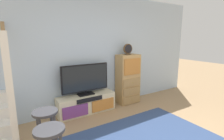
# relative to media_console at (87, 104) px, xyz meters

# --- Properties ---
(back_wall) EXTENTS (6.40, 0.12, 2.70)m
(back_wall) POSITION_rel_media_console_xyz_m (0.30, 0.27, 1.13)
(back_wall) COLOR #A8BCD1
(back_wall) RESTS_ON ground_plane
(media_console) EXTENTS (1.33, 0.38, 0.43)m
(media_console) POSITION_rel_media_console_xyz_m (0.00, 0.00, 0.00)
(media_console) COLOR beige
(media_console) RESTS_ON ground_plane
(television) EXTENTS (1.09, 0.22, 0.70)m
(television) POSITION_rel_media_console_xyz_m (-0.00, 0.02, 0.59)
(television) COLOR black
(television) RESTS_ON media_console
(side_cabinet) EXTENTS (0.58, 0.38, 1.28)m
(side_cabinet) POSITION_rel_media_console_xyz_m (1.18, 0.01, 0.42)
(side_cabinet) COLOR tan
(side_cabinet) RESTS_ON ground_plane
(desk_clock) EXTENTS (0.25, 0.08, 0.27)m
(desk_clock) POSITION_rel_media_console_xyz_m (1.15, -0.00, 1.20)
(desk_clock) COLOR #4C3823
(desk_clock) RESTS_ON side_cabinet
(bar_stool_far) EXTENTS (0.34, 0.34, 0.73)m
(bar_stool_far) POSITION_rel_media_console_xyz_m (-1.08, -1.10, 0.33)
(bar_stool_far) COLOR #333338
(bar_stool_far) RESTS_ON ground_plane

